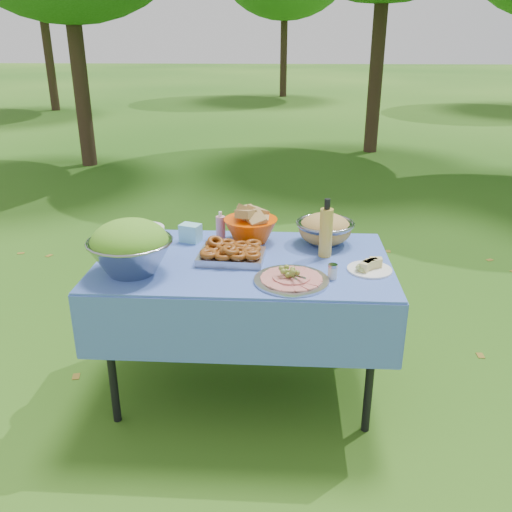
{
  "coord_description": "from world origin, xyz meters",
  "views": [
    {
      "loc": [
        0.21,
        -2.5,
        1.8
      ],
      "look_at": [
        0.06,
        0.0,
        0.78
      ],
      "focal_mm": 38.0,
      "sensor_mm": 36.0,
      "label": 1
    }
  ],
  "objects": [
    {
      "name": "cheese_plate",
      "position": [
        0.61,
        -0.1,
        0.79
      ],
      "size": [
        0.28,
        0.28,
        0.06
      ],
      "primitive_type": "cylinder",
      "rotation": [
        0.0,
        0.0,
        0.37
      ],
      "color": "white",
      "rests_on": "picnic_table"
    },
    {
      "name": "salad_bowl",
      "position": [
        -0.52,
        -0.19,
        0.89
      ],
      "size": [
        0.51,
        0.51,
        0.26
      ],
      "primitive_type": null,
      "rotation": [
        0.0,
        0.0,
        0.38
      ],
      "color": "gray",
      "rests_on": "picnic_table"
    },
    {
      "name": "fried_tray",
      "position": [
        -0.06,
        -0.01,
        0.8
      ],
      "size": [
        0.34,
        0.25,
        0.08
      ],
      "primitive_type": "cube",
      "rotation": [
        0.0,
        0.0,
        -0.06
      ],
      "color": "#AAA9AE",
      "rests_on": "picnic_table"
    },
    {
      "name": "pasta_bowl_white",
      "position": [
        -0.61,
        0.09,
        0.82
      ],
      "size": [
        0.27,
        0.27,
        0.12
      ],
      "primitive_type": null,
      "rotation": [
        0.0,
        0.0,
        0.29
      ],
      "color": "white",
      "rests_on": "picnic_table"
    },
    {
      "name": "charcuterie_platter",
      "position": [
        0.24,
        -0.25,
        0.8
      ],
      "size": [
        0.35,
        0.35,
        0.08
      ],
      "primitive_type": "cylinder",
      "rotation": [
        0.0,
        0.0,
        0.02
      ],
      "color": "#B2B4B9",
      "rests_on": "picnic_table"
    },
    {
      "name": "pasta_bowl_steel",
      "position": [
        0.42,
        0.27,
        0.84
      ],
      "size": [
        0.32,
        0.32,
        0.16
      ],
      "primitive_type": null,
      "rotation": [
        0.0,
        0.0,
        -0.06
      ],
      "color": "gray",
      "rests_on": "picnic_table"
    },
    {
      "name": "shaker",
      "position": [
        0.43,
        -0.2,
        0.8
      ],
      "size": [
        0.06,
        0.06,
        0.07
      ],
      "primitive_type": "cylinder",
      "rotation": [
        0.0,
        0.0,
        -0.32
      ],
      "color": "silver",
      "rests_on": "picnic_table"
    },
    {
      "name": "oil_bottle",
      "position": [
        0.41,
        0.08,
        0.91
      ],
      "size": [
        0.08,
        0.08,
        0.3
      ],
      "primitive_type": "cylinder",
      "rotation": [
        0.0,
        0.0,
        0.19
      ],
      "color": "gold",
      "rests_on": "picnic_table"
    },
    {
      "name": "ground",
      "position": [
        0.0,
        0.0,
        0.0
      ],
      "size": [
        80.0,
        80.0,
        0.0
      ],
      "primitive_type": "plane",
      "color": "#0B3A0A",
      "rests_on": "ground"
    },
    {
      "name": "plate_stack",
      "position": [
        -0.58,
        0.31,
        0.79
      ],
      "size": [
        0.26,
        0.26,
        0.06
      ],
      "primitive_type": "cylinder",
      "rotation": [
        0.0,
        0.0,
        0.16
      ],
      "color": "white",
      "rests_on": "picnic_table"
    },
    {
      "name": "bread_bowl",
      "position": [
        0.02,
        0.27,
        0.86
      ],
      "size": [
        0.38,
        0.38,
        0.19
      ],
      "primitive_type": null,
      "rotation": [
        0.0,
        0.0,
        -0.37
      ],
      "color": "#F44A00",
      "rests_on": "picnic_table"
    },
    {
      "name": "picnic_table",
      "position": [
        0.0,
        0.0,
        0.38
      ],
      "size": [
        1.46,
        0.86,
        0.76
      ],
      "primitive_type": "cube",
      "color": "#84AEFF",
      "rests_on": "ground"
    },
    {
      "name": "wipes_box",
      "position": [
        -0.31,
        0.25,
        0.81
      ],
      "size": [
        0.13,
        0.11,
        0.1
      ],
      "primitive_type": "cube",
      "rotation": [
        0.0,
        0.0,
        -0.34
      ],
      "color": "#92EFF7",
      "rests_on": "picnic_table"
    },
    {
      "name": "sanitizer_bottle",
      "position": [
        -0.15,
        0.32,
        0.84
      ],
      "size": [
        0.07,
        0.07,
        0.15
      ],
      "primitive_type": "cylinder",
      "rotation": [
        0.0,
        0.0,
        0.33
      ],
      "color": "pink",
      "rests_on": "picnic_table"
    }
  ]
}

